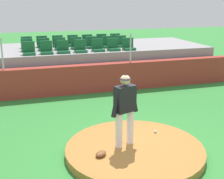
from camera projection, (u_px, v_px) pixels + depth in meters
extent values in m
plane|color=#308134|center=(134.00, 153.00, 7.40)|extent=(60.00, 60.00, 0.00)
cylinder|color=#A57135|center=(135.00, 150.00, 7.38)|extent=(3.32, 3.32, 0.19)
cylinder|color=white|center=(119.00, 130.00, 7.21)|extent=(0.17, 0.17, 0.86)
cylinder|color=white|center=(130.00, 127.00, 7.41)|extent=(0.17, 0.17, 0.86)
cube|color=black|center=(125.00, 99.00, 7.10)|extent=(0.55, 0.41, 0.62)
cylinder|color=black|center=(116.00, 102.00, 6.96)|extent=(0.29, 0.20, 0.70)
cylinder|color=black|center=(133.00, 98.00, 7.26)|extent=(0.29, 0.20, 0.70)
sphere|color=tan|center=(125.00, 80.00, 6.97)|extent=(0.24, 0.24, 0.24)
cone|color=black|center=(125.00, 76.00, 6.95)|extent=(0.35, 0.35, 0.13)
sphere|color=white|center=(155.00, 131.00, 8.09)|extent=(0.07, 0.07, 0.07)
ellipsoid|color=brown|center=(101.00, 154.00, 6.88)|extent=(0.36, 0.35, 0.11)
cube|color=#A1342B|center=(86.00, 79.00, 12.10)|extent=(12.88, 0.40, 1.12)
cylinder|color=silver|center=(2.00, 54.00, 10.92)|extent=(0.06, 0.06, 1.15)
cylinder|color=silver|center=(131.00, 48.00, 12.29)|extent=(0.06, 0.06, 1.15)
cube|color=gray|center=(75.00, 63.00, 14.26)|extent=(12.05, 4.01, 1.48)
cube|color=#195D33|center=(29.00, 54.00, 12.01)|extent=(0.48, 0.44, 0.10)
cube|color=#195D33|center=(29.00, 47.00, 12.10)|extent=(0.48, 0.08, 0.40)
cube|color=#195D33|center=(47.00, 53.00, 12.21)|extent=(0.48, 0.44, 0.10)
cube|color=#195D33|center=(46.00, 46.00, 12.30)|extent=(0.48, 0.08, 0.40)
cube|color=#195D33|center=(64.00, 52.00, 12.42)|extent=(0.48, 0.44, 0.10)
cube|color=#195D33|center=(63.00, 45.00, 12.51)|extent=(0.48, 0.08, 0.40)
cube|color=#195D33|center=(81.00, 51.00, 12.59)|extent=(0.48, 0.44, 0.10)
cube|color=#195D33|center=(80.00, 44.00, 12.69)|extent=(0.48, 0.08, 0.40)
cube|color=#195D33|center=(98.00, 50.00, 12.84)|extent=(0.48, 0.44, 0.10)
cube|color=#195D33|center=(97.00, 43.00, 12.94)|extent=(0.48, 0.08, 0.40)
cube|color=#195D33|center=(114.00, 49.00, 13.03)|extent=(0.48, 0.44, 0.10)
cube|color=#195D33|center=(113.00, 43.00, 13.12)|extent=(0.48, 0.08, 0.40)
cube|color=#195D33|center=(129.00, 49.00, 13.17)|extent=(0.48, 0.44, 0.10)
cube|color=#195D33|center=(128.00, 42.00, 13.26)|extent=(0.48, 0.08, 0.40)
cube|color=#195D33|center=(27.00, 50.00, 12.84)|extent=(0.48, 0.44, 0.10)
cube|color=#195D33|center=(27.00, 43.00, 12.94)|extent=(0.48, 0.08, 0.40)
cube|color=#195D33|center=(45.00, 49.00, 13.04)|extent=(0.48, 0.44, 0.10)
cube|color=#195D33|center=(44.00, 43.00, 13.13)|extent=(0.48, 0.08, 0.40)
cube|color=#195D33|center=(61.00, 49.00, 13.23)|extent=(0.48, 0.44, 0.10)
cube|color=#195D33|center=(60.00, 42.00, 13.32)|extent=(0.48, 0.08, 0.40)
cube|color=#195D33|center=(77.00, 48.00, 13.43)|extent=(0.48, 0.44, 0.10)
cube|color=#195D33|center=(76.00, 42.00, 13.53)|extent=(0.48, 0.08, 0.40)
cube|color=#195D33|center=(92.00, 47.00, 13.65)|extent=(0.48, 0.44, 0.10)
cube|color=#195D33|center=(91.00, 41.00, 13.75)|extent=(0.48, 0.08, 0.40)
cube|color=#195D33|center=(108.00, 46.00, 13.82)|extent=(0.48, 0.44, 0.10)
cube|color=#195D33|center=(107.00, 40.00, 13.91)|extent=(0.48, 0.08, 0.40)
cube|color=#195D33|center=(122.00, 46.00, 14.03)|extent=(0.48, 0.44, 0.10)
cube|color=#195D33|center=(121.00, 40.00, 14.12)|extent=(0.48, 0.08, 0.40)
cube|color=#195D33|center=(27.00, 47.00, 13.65)|extent=(0.48, 0.44, 0.10)
cube|color=#195D33|center=(27.00, 41.00, 13.74)|extent=(0.48, 0.08, 0.40)
cube|color=#195D33|center=(43.00, 46.00, 13.89)|extent=(0.48, 0.44, 0.10)
cube|color=#195D33|center=(42.00, 40.00, 13.98)|extent=(0.48, 0.08, 0.40)
cube|color=#195D33|center=(58.00, 46.00, 14.08)|extent=(0.48, 0.44, 0.10)
cube|color=#195D33|center=(58.00, 40.00, 14.17)|extent=(0.48, 0.08, 0.40)
cube|color=#195D33|center=(73.00, 45.00, 14.25)|extent=(0.48, 0.44, 0.10)
cube|color=#195D33|center=(73.00, 39.00, 14.34)|extent=(0.48, 0.08, 0.40)
cube|color=#195D33|center=(88.00, 44.00, 14.44)|extent=(0.48, 0.44, 0.10)
cube|color=#195D33|center=(87.00, 39.00, 14.53)|extent=(0.48, 0.08, 0.40)
cube|color=#195D33|center=(102.00, 44.00, 14.68)|extent=(0.48, 0.44, 0.10)
cube|color=#195D33|center=(101.00, 38.00, 14.77)|extent=(0.48, 0.08, 0.40)
cube|color=#195D33|center=(116.00, 43.00, 14.85)|extent=(0.48, 0.44, 0.10)
cube|color=#195D33|center=(115.00, 38.00, 14.95)|extent=(0.48, 0.08, 0.40)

